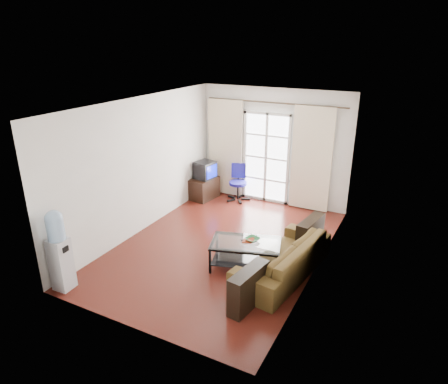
% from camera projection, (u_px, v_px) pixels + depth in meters
% --- Properties ---
extents(floor, '(5.20, 5.20, 0.00)m').
position_uv_depth(floor, '(222.00, 246.00, 7.64)').
color(floor, '#571E14').
rests_on(floor, ground).
extents(ceiling, '(5.20, 5.20, 0.00)m').
position_uv_depth(ceiling, '(222.00, 104.00, 6.66)').
color(ceiling, white).
rests_on(ceiling, wall_back).
extents(wall_back, '(3.60, 0.02, 2.70)m').
position_uv_depth(wall_back, '(273.00, 147.00, 9.30)').
color(wall_back, white).
rests_on(wall_back, floor).
extents(wall_front, '(3.60, 0.02, 2.70)m').
position_uv_depth(wall_front, '(126.00, 241.00, 5.00)').
color(wall_front, white).
rests_on(wall_front, floor).
extents(wall_left, '(0.02, 5.20, 2.70)m').
position_uv_depth(wall_left, '(142.00, 166.00, 7.92)').
color(wall_left, white).
rests_on(wall_left, floor).
extents(wall_right, '(0.02, 5.20, 2.70)m').
position_uv_depth(wall_right, '(321.00, 197.00, 6.38)').
color(wall_right, white).
rests_on(wall_right, floor).
extents(french_door, '(1.16, 0.06, 2.15)m').
position_uv_depth(french_door, '(266.00, 158.00, 9.42)').
color(french_door, white).
rests_on(french_door, wall_back).
extents(curtain_rod, '(3.30, 0.04, 0.04)m').
position_uv_depth(curtain_rod, '(274.00, 103.00, 8.85)').
color(curtain_rod, '#4C3F2D').
rests_on(curtain_rod, wall_back).
extents(curtain_left, '(0.90, 0.07, 2.35)m').
position_uv_depth(curtain_left, '(225.00, 148.00, 9.77)').
color(curtain_left, beige).
rests_on(curtain_left, curtain_rod).
extents(curtain_right, '(0.90, 0.07, 2.35)m').
position_uv_depth(curtain_right, '(311.00, 160.00, 8.85)').
color(curtain_right, beige).
rests_on(curtain_right, curtain_rod).
extents(radiator, '(0.64, 0.12, 0.64)m').
position_uv_depth(radiator, '(302.00, 195.00, 9.25)').
color(radiator, gray).
rests_on(radiator, floor).
extents(sofa, '(2.35, 1.45, 0.62)m').
position_uv_depth(sofa, '(283.00, 257.00, 6.64)').
color(sofa, olive).
rests_on(sofa, floor).
extents(coffee_table, '(1.32, 0.99, 0.48)m').
position_uv_depth(coffee_table, '(246.00, 251.00, 6.84)').
color(coffee_table, silver).
rests_on(coffee_table, floor).
extents(bowl, '(0.39, 0.39, 0.06)m').
position_uv_depth(bowl, '(253.00, 239.00, 6.82)').
color(bowl, '#30844E').
rests_on(bowl, coffee_table).
extents(book, '(0.22, 0.27, 0.02)m').
position_uv_depth(book, '(244.00, 240.00, 6.86)').
color(book, maroon).
rests_on(book, coffee_table).
extents(remote, '(0.18, 0.14, 0.02)m').
position_uv_depth(remote, '(246.00, 240.00, 6.85)').
color(remote, black).
rests_on(remote, coffee_table).
extents(tv_stand, '(0.57, 0.77, 0.52)m').
position_uv_depth(tv_stand, '(204.00, 188.00, 9.84)').
color(tv_stand, black).
rests_on(tv_stand, floor).
extents(crt_tv, '(0.52, 0.52, 0.42)m').
position_uv_depth(crt_tv, '(205.00, 170.00, 9.70)').
color(crt_tv, black).
rests_on(crt_tv, tv_stand).
extents(task_chair, '(0.78, 0.78, 0.88)m').
position_uv_depth(task_chair, '(238.00, 190.00, 9.75)').
color(task_chair, black).
rests_on(task_chair, floor).
extents(water_cooler, '(0.30, 0.29, 1.34)m').
position_uv_depth(water_cooler, '(59.00, 249.00, 6.12)').
color(water_cooler, '#BABBC1').
rests_on(water_cooler, floor).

